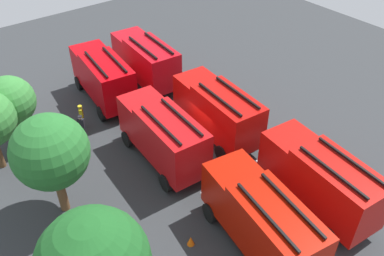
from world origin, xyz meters
The scene contains 15 objects.
ground_plane centered at (0.00, 0.00, 0.00)m, with size 54.44×54.44×0.00m, color #2D3033.
fire_truck_0 centered at (-8.41, -2.09, 2.15)m, with size 7.41×3.35×3.88m.
fire_truck_1 centered at (-0.22, -1.93, 2.15)m, with size 7.37×3.21×3.88m.
fire_truck_2 centered at (8.55, -1.97, 2.15)m, with size 7.36×3.17×3.88m.
fire_truck_3 centered at (-8.43, 2.37, 2.15)m, with size 7.49×3.66×3.88m.
fire_truck_4 centered at (-0.16, 2.39, 2.15)m, with size 7.34×3.13×3.88m.
fire_truck_5 centered at (8.33, 1.93, 2.15)m, with size 7.43×3.41×3.88m.
firefighter_0 centered at (6.30, 4.83, 0.99)m, with size 0.48×0.41×1.76m.
firefighter_1 centered at (-6.61, -5.37, 0.95)m, with size 0.48×0.44×1.69m.
firefighter_2 centered at (5.17, 5.36, 1.00)m, with size 0.45×0.48×1.78m.
tree_1 centered at (-0.05, 9.01, 4.13)m, with size 3.96×3.96×6.14m.
tree_3 centered at (7.17, 8.86, 3.33)m, with size 3.19×3.19×4.95m.
traffic_cone_0 centered at (12.16, -3.85, 0.37)m, with size 0.51×0.51×0.73m, color #F2600C.
traffic_cone_1 centered at (11.34, -3.93, 0.29)m, with size 0.40×0.40×0.57m, color #F2600C.
traffic_cone_2 centered at (-6.27, 4.96, 0.28)m, with size 0.39×0.39×0.56m, color #F2600C.
Camera 1 is at (-16.59, 12.90, 17.47)m, focal length 38.19 mm.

